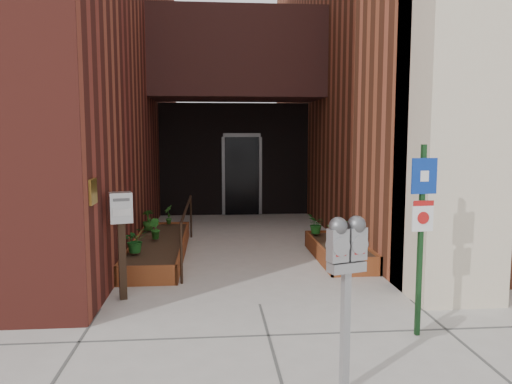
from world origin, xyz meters
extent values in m
plane|color=#9E9991|center=(0.00, 0.00, 0.00)|extent=(80.00, 80.00, 0.00)
cube|color=brown|center=(6.00, 7.15, 5.00)|extent=(8.00, 13.70, 10.00)
cube|color=beige|center=(2.55, 0.20, 2.20)|extent=(1.10, 1.20, 4.40)
cube|color=black|center=(0.00, 6.00, 4.00)|extent=(4.20, 2.00, 2.00)
cube|color=black|center=(0.00, 7.40, 1.50)|extent=(4.00, 0.30, 3.00)
cube|color=black|center=(0.20, 7.22, 1.05)|extent=(0.90, 0.06, 2.10)
cube|color=#B79338|center=(-1.99, -0.20, 1.50)|extent=(0.04, 0.30, 0.30)
cube|color=maroon|center=(-1.55, 0.92, 0.15)|extent=(0.90, 0.04, 0.30)
cube|color=maroon|center=(-1.55, 4.48, 0.15)|extent=(0.90, 0.04, 0.30)
cube|color=maroon|center=(-1.98, 2.70, 0.15)|extent=(0.04, 3.60, 0.30)
cube|color=maroon|center=(-1.12, 2.70, 0.15)|extent=(0.04, 3.60, 0.30)
cube|color=black|center=(-1.55, 2.70, 0.13)|extent=(0.82, 3.52, 0.26)
cube|color=maroon|center=(1.60, 1.12, 0.15)|extent=(0.80, 0.04, 0.30)
cube|color=maroon|center=(1.60, 3.28, 0.15)|extent=(0.80, 0.04, 0.30)
cube|color=maroon|center=(1.22, 2.20, 0.15)|extent=(0.04, 2.20, 0.30)
cube|color=maroon|center=(1.98, 2.20, 0.15)|extent=(0.04, 2.20, 0.30)
cube|color=black|center=(1.60, 2.20, 0.13)|extent=(0.72, 2.12, 0.26)
cylinder|color=black|center=(-1.05, 1.00, 0.45)|extent=(0.04, 0.04, 0.90)
cylinder|color=black|center=(-1.05, 4.30, 0.45)|extent=(0.04, 0.04, 0.90)
cylinder|color=black|center=(-1.05, 2.65, 0.88)|extent=(0.04, 3.30, 0.04)
cube|color=#959597|center=(0.51, -2.22, 0.52)|extent=(0.08, 0.08, 1.04)
cube|color=#959597|center=(0.51, -2.22, 1.08)|extent=(0.34, 0.22, 0.08)
cube|color=#959597|center=(0.42, -2.25, 1.27)|extent=(0.18, 0.15, 0.27)
sphere|color=#59595B|center=(0.42, -2.25, 1.43)|extent=(0.15, 0.15, 0.15)
cube|color=white|center=(0.44, -2.30, 1.29)|extent=(0.09, 0.04, 0.05)
cube|color=#B21414|center=(0.44, -2.30, 1.21)|extent=(0.09, 0.04, 0.03)
cube|color=#959597|center=(0.59, -2.19, 1.27)|extent=(0.18, 0.15, 0.27)
sphere|color=#59595B|center=(0.59, -2.19, 1.43)|extent=(0.15, 0.15, 0.15)
cube|color=white|center=(0.61, -2.25, 1.29)|extent=(0.09, 0.04, 0.05)
cube|color=#B21414|center=(0.61, -2.25, 1.21)|extent=(0.09, 0.04, 0.03)
cube|color=#143818|center=(1.61, -1.11, 1.03)|extent=(0.05, 0.05, 2.06)
cube|color=navy|center=(1.62, -1.14, 1.74)|extent=(0.28, 0.05, 0.38)
cube|color=white|center=(1.62, -1.15, 1.74)|extent=(0.09, 0.02, 0.11)
cube|color=white|center=(1.62, -1.14, 1.31)|extent=(0.24, 0.04, 0.33)
cube|color=#B21414|center=(1.62, -1.15, 1.45)|extent=(0.23, 0.03, 0.06)
cylinder|color=#B21414|center=(1.62, -1.15, 1.29)|extent=(0.13, 0.02, 0.13)
cube|color=black|center=(-1.78, 0.37, 0.52)|extent=(0.12, 0.12, 1.04)
cube|color=#BBBBBE|center=(-1.78, 0.37, 1.23)|extent=(0.33, 0.28, 0.40)
cube|color=#59595B|center=(-1.75, 0.27, 1.34)|extent=(0.20, 0.07, 0.04)
cube|color=white|center=(-1.75, 0.27, 1.18)|extent=(0.22, 0.07, 0.09)
imported|color=#1A5D1E|center=(-1.82, 1.75, 0.50)|extent=(0.50, 0.50, 0.40)
imported|color=#1E5C1A|center=(-1.63, 2.78, 0.48)|extent=(0.29, 0.29, 0.37)
imported|color=#205418|center=(-1.85, 3.63, 0.50)|extent=(0.30, 0.30, 0.40)
imported|color=#235E1B|center=(-1.52, 4.29, 0.50)|extent=(0.27, 0.27, 0.39)
imported|color=#285C1A|center=(1.43, 2.14, 0.46)|extent=(0.24, 0.24, 0.32)
imported|color=#164E1A|center=(1.85, 2.79, 0.45)|extent=(0.23, 0.23, 0.31)
imported|color=#19581A|center=(1.35, 2.97, 0.49)|extent=(0.39, 0.39, 0.37)
camera|label=1|loc=(-0.58, -6.15, 2.17)|focal=35.00mm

